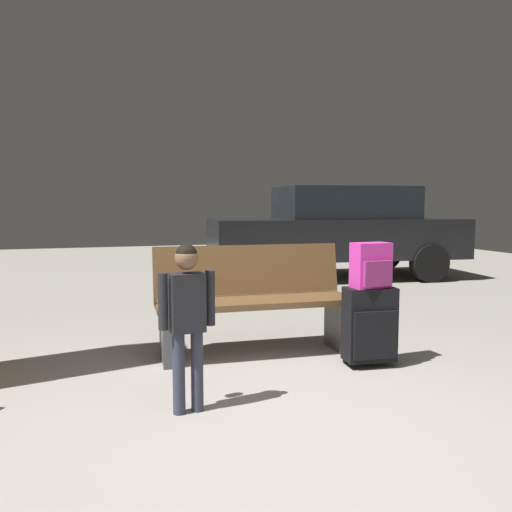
# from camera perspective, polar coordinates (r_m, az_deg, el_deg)

# --- Properties ---
(ground_plane) EXTENTS (18.00, 18.00, 0.10)m
(ground_plane) POSITION_cam_1_polar(r_m,az_deg,el_deg) (6.52, -8.78, -5.65)
(ground_plane) COLOR gray
(bench) EXTENTS (1.62, 0.61, 0.89)m
(bench) POSITION_cam_1_polar(r_m,az_deg,el_deg) (4.27, -0.30, -4.90)
(bench) COLOR brown
(bench) RESTS_ON ground_plane
(suitcase) EXTENTS (0.40, 0.26, 0.60)m
(suitcase) POSITION_cam_1_polar(r_m,az_deg,el_deg) (4.05, 12.44, -7.41)
(suitcase) COLOR black
(suitcase) RESTS_ON ground_plane
(backpack_bright) EXTENTS (0.29, 0.20, 0.34)m
(backpack_bright) POSITION_cam_1_polar(r_m,az_deg,el_deg) (3.97, 12.60, -1.06)
(backpack_bright) COLOR #D833A5
(backpack_bright) RESTS_ON suitcase
(child) EXTENTS (0.34, 0.19, 1.00)m
(child) POSITION_cam_1_polar(r_m,az_deg,el_deg) (3.06, -7.64, -5.89)
(child) COLOR #33384C
(child) RESTS_ON ground_plane
(parked_car_near) EXTENTS (4.25, 2.12, 1.51)m
(parked_car_near) POSITION_cam_1_polar(r_m,az_deg,el_deg) (8.74, 8.85, 2.90)
(parked_car_near) COLOR black
(parked_car_near) RESTS_ON ground_plane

